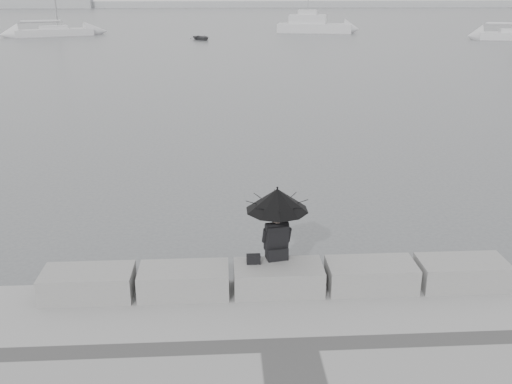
{
  "coord_description": "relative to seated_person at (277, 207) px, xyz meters",
  "views": [
    {
      "loc": [
        -0.95,
        -9.57,
        5.74
      ],
      "look_at": [
        -0.2,
        3.0,
        1.17
      ],
      "focal_mm": 40.0,
      "sensor_mm": 36.0,
      "label": 1
    }
  ],
  "objects": [
    {
      "name": "seated_person",
      "position": [
        0.0,
        0.0,
        0.0
      ],
      "size": [
        1.15,
        1.15,
        1.39
      ],
      "rotation": [
        0.0,
        0.0,
        0.19
      ],
      "color": "black",
      "rests_on": "stone_block_centre"
    },
    {
      "name": "stone_block_centre",
      "position": [
        0.01,
        -0.34,
        -1.25
      ],
      "size": [
        1.6,
        0.8,
        0.5
      ],
      "primitive_type": "cube",
      "color": "gray",
      "rests_on": "promenade"
    },
    {
      "name": "sailboat_left",
      "position": [
        -20.96,
        62.62,
        -1.49
      ],
      "size": [
        9.18,
        5.81,
        12.9
      ],
      "rotation": [
        0.0,
        0.0,
        0.41
      ],
      "color": "silver",
      "rests_on": "ground"
    },
    {
      "name": "sailboat_right",
      "position": [
        31.23,
        54.37,
        -1.46
      ],
      "size": [
        7.07,
        3.98,
        12.9
      ],
      "rotation": [
        0.0,
        0.0,
        -0.25
      ],
      "color": "silver",
      "rests_on": "ground"
    },
    {
      "name": "dinghy",
      "position": [
        -3.11,
        56.31,
        -1.75
      ],
      "size": [
        3.2,
        2.62,
        0.5
      ],
      "primitive_type": "imported",
      "rotation": [
        0.0,
        0.0,
        0.55
      ],
      "color": "slate",
      "rests_on": "ground"
    },
    {
      "name": "distant_landmass",
      "position": [
        -8.13,
        154.63,
        -1.1
      ],
      "size": [
        180.0,
        8.0,
        2.8
      ],
      "color": "#A5A8AB",
      "rests_on": "ground"
    },
    {
      "name": "stone_block_far_left",
      "position": [
        -3.39,
        -0.34,
        -1.25
      ],
      "size": [
        1.6,
        0.8,
        0.5
      ],
      "primitive_type": "cube",
      "color": "gray",
      "rests_on": "promenade"
    },
    {
      "name": "ground",
      "position": [
        0.01,
        0.11,
        -2.0
      ],
      "size": [
        360.0,
        360.0,
        0.0
      ],
      "primitive_type": "plane",
      "color": "#4E5154",
      "rests_on": "ground"
    },
    {
      "name": "bag",
      "position": [
        -0.44,
        -0.2,
        -0.92
      ],
      "size": [
        0.25,
        0.14,
        0.16
      ],
      "primitive_type": "cube",
      "color": "black",
      "rests_on": "stone_block_centre"
    },
    {
      "name": "stone_block_far_right",
      "position": [
        3.41,
        -0.34,
        -1.25
      ],
      "size": [
        1.6,
        0.8,
        0.5
      ],
      "primitive_type": "cube",
      "color": "gray",
      "rests_on": "promenade"
    },
    {
      "name": "motor_cruiser",
      "position": [
        11.09,
        65.86,
        -1.1
      ],
      "size": [
        9.76,
        4.78,
        4.5
      ],
      "rotation": [
        0.0,
        0.0,
        -0.22
      ],
      "color": "silver",
      "rests_on": "ground"
    },
    {
      "name": "stone_block_left",
      "position": [
        -1.69,
        -0.34,
        -1.25
      ],
      "size": [
        1.6,
        0.8,
        0.5
      ],
      "primitive_type": "cube",
      "color": "gray",
      "rests_on": "promenade"
    },
    {
      "name": "stone_block_right",
      "position": [
        1.71,
        -0.34,
        -1.25
      ],
      "size": [
        1.6,
        0.8,
        0.5
      ],
      "primitive_type": "cube",
      "color": "gray",
      "rests_on": "promenade"
    }
  ]
}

